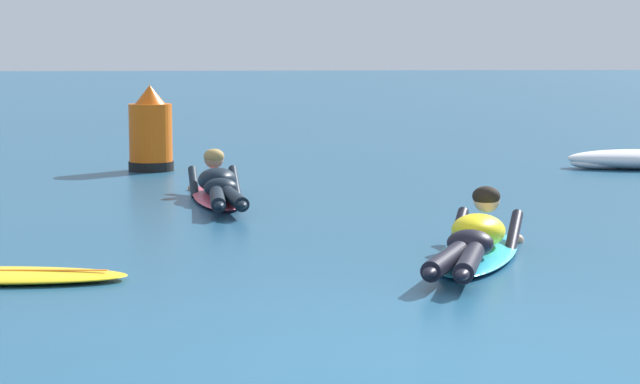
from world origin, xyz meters
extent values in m
plane|color=navy|center=(0.00, 10.00, 0.00)|extent=(120.00, 120.00, 0.00)
ellipsoid|color=#2DB2D1|center=(0.95, 2.89, 0.04)|extent=(1.26, 2.02, 0.07)
ellipsoid|color=#2DB2D1|center=(1.30, 3.74, 0.05)|extent=(0.26, 0.26, 0.06)
ellipsoid|color=yellow|center=(0.97, 2.93, 0.20)|extent=(0.64, 0.81, 0.35)
ellipsoid|color=black|center=(0.81, 2.55, 0.17)|extent=(0.42, 0.39, 0.20)
cylinder|color=black|center=(0.52, 2.06, 0.14)|extent=(0.49, 0.81, 0.14)
ellipsoid|color=black|center=(0.34, 1.68, 0.14)|extent=(0.18, 0.24, 0.08)
cylinder|color=black|center=(0.67, 2.00, 0.14)|extent=(0.40, 0.83, 0.14)
ellipsoid|color=black|center=(0.54, 1.61, 0.14)|extent=(0.18, 0.24, 0.08)
cylinder|color=black|center=(0.91, 3.37, 0.12)|extent=(0.30, 0.57, 0.33)
sphere|color=tan|center=(1.06, 3.73, 0.02)|extent=(0.09, 0.09, 0.09)
cylinder|color=black|center=(1.31, 3.19, 0.12)|extent=(0.30, 0.57, 0.33)
sphere|color=tan|center=(1.45, 3.52, 0.02)|extent=(0.09, 0.09, 0.09)
sphere|color=tan|center=(1.12, 3.31, 0.38)|extent=(0.21, 0.21, 0.21)
ellipsoid|color=black|center=(1.12, 3.29, 0.41)|extent=(0.28, 0.27, 0.16)
ellipsoid|color=#E54C66|center=(-0.92, 6.42, 0.04)|extent=(0.63, 2.14, 0.07)
ellipsoid|color=#E54C66|center=(-0.98, 7.43, 0.05)|extent=(0.19, 0.21, 0.06)
ellipsoid|color=black|center=(-0.92, 6.47, 0.20)|extent=(0.44, 0.75, 0.35)
ellipsoid|color=black|center=(-0.90, 6.05, 0.17)|extent=(0.36, 0.30, 0.20)
cylinder|color=black|center=(-0.94, 5.44, 0.14)|extent=(0.14, 0.92, 0.14)
ellipsoid|color=black|center=(-0.94, 4.98, 0.14)|extent=(0.11, 0.23, 0.08)
cylinder|color=black|center=(-0.78, 5.45, 0.14)|extent=(0.25, 0.93, 0.14)
ellipsoid|color=black|center=(-0.73, 4.99, 0.14)|extent=(0.11, 0.23, 0.08)
cylinder|color=black|center=(-1.16, 6.86, 0.12)|extent=(0.12, 0.59, 0.34)
sphere|color=tan|center=(-1.18, 7.24, 0.02)|extent=(0.09, 0.09, 0.09)
cylinder|color=black|center=(-0.72, 6.86, 0.12)|extent=(0.12, 0.59, 0.34)
sphere|color=tan|center=(-0.74, 7.22, 0.02)|extent=(0.09, 0.09, 0.09)
sphere|color=tan|center=(-0.94, 6.89, 0.38)|extent=(0.21, 0.21, 0.21)
ellipsoid|color=#AD894C|center=(-0.94, 6.87, 0.41)|extent=(0.23, 0.21, 0.16)
ellipsoid|color=white|center=(4.57, 8.88, 0.13)|extent=(1.92, 1.08, 0.25)
ellipsoid|color=white|center=(4.03, 8.93, 0.07)|extent=(0.72, 0.52, 0.14)
cylinder|color=#EA5B0F|center=(-1.70, 9.35, 0.43)|extent=(0.55, 0.55, 0.85)
cone|color=#EA5B0F|center=(-1.70, 9.35, 0.97)|extent=(0.38, 0.38, 0.24)
cylinder|color=black|center=(-1.70, 9.35, 0.06)|extent=(0.58, 0.58, 0.12)
camera|label=1|loc=(-1.17, -5.49, 1.58)|focal=64.89mm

